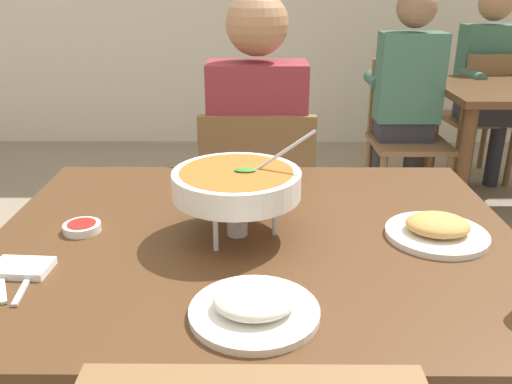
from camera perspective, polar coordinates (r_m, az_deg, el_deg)
The scene contains 14 objects.
dining_table_main at distance 1.35m, azimuth -0.04°, elevation -8.52°, with size 1.26×0.99×0.77m.
chair_diner_main at distance 2.12m, azimuth 0.11°, elevation -1.53°, with size 0.44×0.44×0.90m.
diner_main at distance 2.07m, azimuth 0.12°, elevation 4.84°, with size 0.40×0.45×1.31m.
curry_bowl at distance 1.25m, azimuth -2.06°, elevation 0.77°, with size 0.33×0.30×0.26m.
rice_plate at distance 1.00m, azimuth -0.07°, elevation -11.98°, with size 0.24×0.24×0.06m.
appetizer_plate at distance 1.35m, azimuth 18.62°, elevation -3.78°, with size 0.24×0.24×0.06m.
sauce_dish at distance 1.38m, azimuth -17.93°, elevation -3.56°, with size 0.09×0.09×0.02m.
napkin_folded at distance 1.24m, azimuth -23.56°, elevation -7.37°, with size 0.12×0.08×0.02m, color white.
fork_utensil at distance 1.21m, azimuth -25.30°, elevation -8.60°, with size 0.01×0.17×0.01m, color silver.
spoon_utensil at distance 1.19m, azimuth -23.11°, elevation -8.76°, with size 0.01×0.17×0.01m, color silver.
chair_bg_middle at distance 3.41m, azimuth 15.60°, elevation 6.65°, with size 0.45×0.45×0.90m.
chair_bg_right at distance 4.00m, azimuth 22.94°, elevation 7.89°, with size 0.48×0.48×0.90m.
patron_bg_middle at distance 3.32m, azimuth 15.64°, elevation 10.45°, with size 0.40×0.45×1.31m.
patron_bg_right at distance 3.97m, azimuth 23.29°, elevation 11.24°, with size 0.40×0.45×1.31m.
Camera 1 is at (0.01, -1.17, 1.34)m, focal length 37.80 mm.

